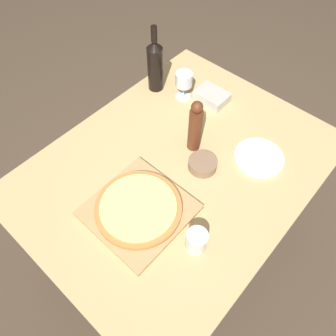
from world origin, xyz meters
The scene contains 11 objects.
ground_plane centered at (0.00, 0.00, 0.00)m, with size 12.00×12.00×0.00m, color #4C3D2D.
dining_table centered at (0.00, 0.00, 0.64)m, with size 0.98×1.28×0.73m.
cutting_board centered at (0.03, -0.26, 0.74)m, with size 0.35×0.35×0.02m.
pizza centered at (0.03, -0.26, 0.76)m, with size 0.33×0.33×0.02m.
wine_bottle centered at (-0.40, 0.29, 0.86)m, with size 0.08×0.08×0.33m.
pepper_mill centered at (-0.02, 0.12, 0.85)m, with size 0.06×0.06×0.26m.
wine_glass centered at (-0.25, 0.33, 0.83)m, with size 0.08×0.08×0.14m.
small_bowl centered at (0.08, 0.06, 0.75)m, with size 0.12×0.12×0.04m.
drinking_tumbler centered at (0.28, -0.22, 0.77)m, with size 0.08×0.08×0.09m.
dinner_plate centered at (0.23, 0.25, 0.74)m, with size 0.21×0.21×0.01m.
food_container centered at (-0.14, 0.41, 0.75)m, with size 0.15×0.11×0.05m.
Camera 1 is at (0.50, -0.62, 1.83)m, focal length 35.00 mm.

